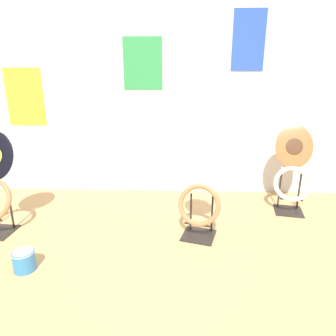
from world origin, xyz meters
The scene contains 5 objects.
ground_plane centered at (0.00, 0.00, 0.00)m, with size 14.00×14.00×0.00m, color tan.
wall_back centered at (0.00, 2.06, 1.30)m, with size 8.00×0.07×2.60m.
toilet_seat_display_white_plain centered at (0.40, 0.96, 0.39)m, with size 0.40×0.35×0.84m.
toilet_seat_display_woodgrain centered at (1.38, 1.53, 0.41)m, with size 0.43×0.41×0.89m.
paint_can centered at (-0.93, 0.42, 0.08)m, with size 0.16×0.16×0.15m.
Camera 1 is at (0.20, -1.44, 1.39)m, focal length 32.00 mm.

